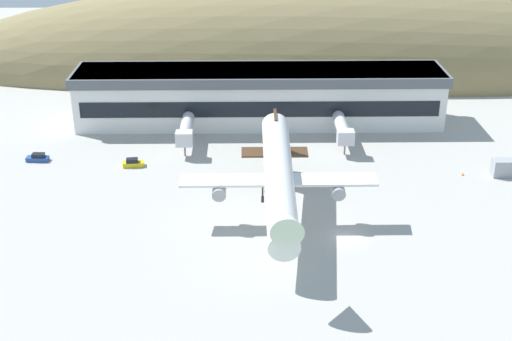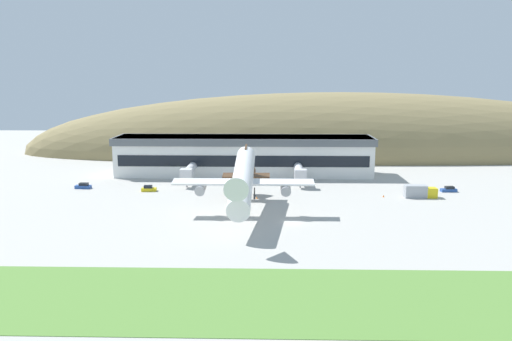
# 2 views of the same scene
# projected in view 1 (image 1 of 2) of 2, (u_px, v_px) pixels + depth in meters

# --- Properties ---
(ground_plane) EXTENTS (370.97, 370.97, 0.00)m
(ground_plane) POSITION_uv_depth(u_px,v_px,m) (347.00, 238.00, 114.16)
(ground_plane) COLOR #ADAAA3
(hill_backdrop) EXTENTS (262.17, 54.94, 50.38)m
(hill_backdrop) POSITION_uv_depth(u_px,v_px,m) (386.00, 67.00, 204.35)
(hill_backdrop) COLOR olive
(hill_backdrop) RESTS_ON ground_plane
(terminal_building) EXTENTS (82.42, 15.25, 12.47)m
(terminal_building) POSITION_uv_depth(u_px,v_px,m) (260.00, 93.00, 159.94)
(terminal_building) COLOR white
(terminal_building) RESTS_ON ground_plane
(jetway_0) EXTENTS (3.38, 14.14, 5.43)m
(jetway_0) POSITION_uv_depth(u_px,v_px,m) (186.00, 130.00, 147.37)
(jetway_0) COLOR silver
(jetway_0) RESTS_ON ground_plane
(jetway_1) EXTENTS (3.38, 13.94, 5.43)m
(jetway_1) POSITION_uv_depth(u_px,v_px,m) (343.00, 129.00, 147.93)
(jetway_1) COLOR silver
(jetway_1) RESTS_ON ground_plane
(cargo_airplane) EXTENTS (32.29, 46.99, 11.57)m
(cargo_airplane) POSITION_uv_depth(u_px,v_px,m) (279.00, 177.00, 115.07)
(cargo_airplane) COLOR white
(service_car_0) EXTENTS (4.22, 2.12, 1.63)m
(service_car_0) POSITION_uv_depth(u_px,v_px,m) (133.00, 163.00, 140.00)
(service_car_0) COLOR gold
(service_car_0) RESTS_ON ground_plane
(service_car_1) EXTENTS (4.42, 1.98, 1.61)m
(service_car_1) POSITION_uv_depth(u_px,v_px,m) (38.00, 158.00, 142.41)
(service_car_1) COLOR #264C99
(service_car_1) RESTS_ON ground_plane
(traffic_cone_0) EXTENTS (0.52, 0.52, 0.58)m
(traffic_cone_0) POSITION_uv_depth(u_px,v_px,m) (289.00, 181.00, 133.47)
(traffic_cone_0) COLOR orange
(traffic_cone_0) RESTS_ON ground_plane
(traffic_cone_1) EXTENTS (0.52, 0.52, 0.58)m
(traffic_cone_1) POSITION_uv_depth(u_px,v_px,m) (463.00, 174.00, 136.21)
(traffic_cone_1) COLOR orange
(traffic_cone_1) RESTS_ON ground_plane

